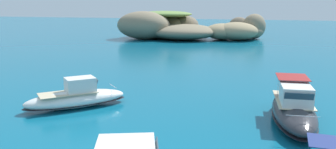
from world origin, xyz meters
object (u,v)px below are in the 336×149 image
Objects in this scene: islet_small at (238,30)px; islet_large at (166,28)px; motorboat_charcoal at (294,110)px; motorboat_white at (76,98)px.

islet_large is at bearing -173.59° from islet_small.
motorboat_charcoal is at bearing -79.38° from islet_small.
islet_small reaches higher than motorboat_charcoal.
motorboat_white is (13.02, -62.28, -1.85)m from islet_large.
islet_large is 2.85× the size of motorboat_charcoal.
islet_large is at bearing 116.53° from motorboat_charcoal.
motorboat_charcoal reaches higher than motorboat_white.
islet_large is 1.70× the size of islet_small.
motorboat_white is (-17.26, -1.63, -0.14)m from motorboat_charcoal.
islet_small is 64.61m from motorboat_white.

